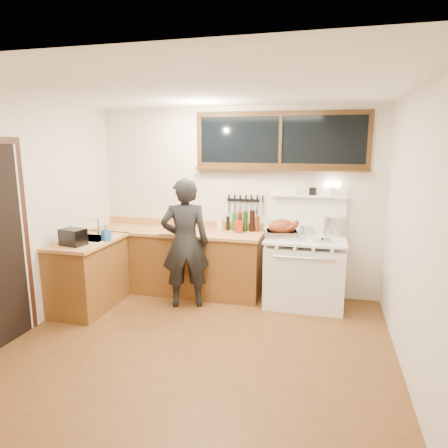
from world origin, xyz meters
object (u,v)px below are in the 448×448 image
(man, at_px, (185,243))
(roast_turkey, at_px, (282,230))
(vintage_stove, at_px, (305,270))
(cutting_board, at_px, (177,229))

(man, height_order, roast_turkey, man)
(vintage_stove, relative_size, roast_turkey, 3.31)
(vintage_stove, relative_size, cutting_board, 3.50)
(man, bearing_deg, vintage_stove, 16.05)
(cutting_board, distance_m, roast_turkey, 1.42)
(vintage_stove, distance_m, man, 1.60)
(vintage_stove, bearing_deg, man, -163.95)
(cutting_board, height_order, roast_turkey, roast_turkey)
(man, distance_m, cutting_board, 0.39)
(vintage_stove, xyz_separation_m, man, (-1.50, -0.43, 0.37))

